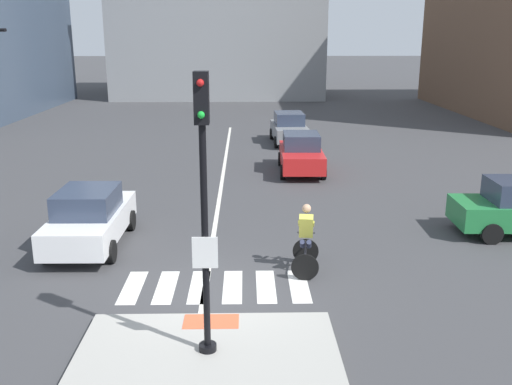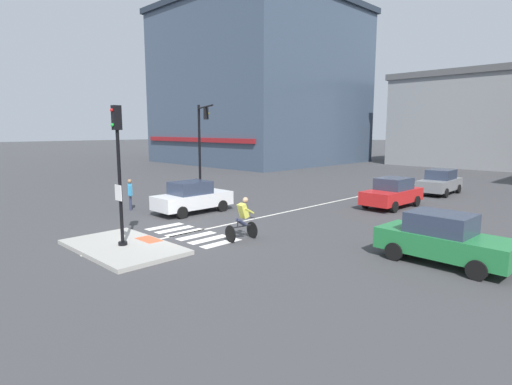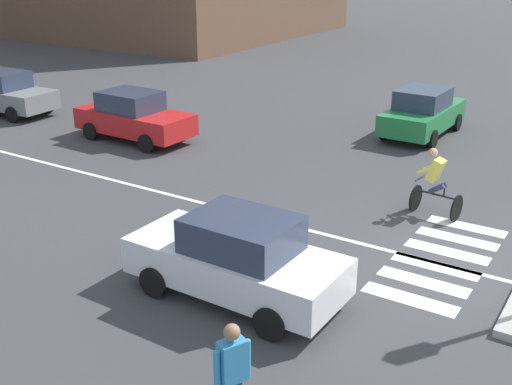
% 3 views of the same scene
% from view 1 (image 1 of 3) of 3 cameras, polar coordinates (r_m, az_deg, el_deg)
% --- Properties ---
extents(ground_plane, '(300.00, 300.00, 0.00)m').
position_cam_1_polar(ground_plane, '(13.04, -4.12, -10.21)').
color(ground_plane, '#3D3D3F').
extents(traffic_island, '(4.75, 2.82, 0.15)m').
position_cam_1_polar(traffic_island, '(10.75, -4.84, -15.78)').
color(traffic_island, '#A3A099').
rests_on(traffic_island, ground).
extents(tactile_pad_front, '(1.10, 0.60, 0.01)m').
position_cam_1_polar(tactile_pad_front, '(11.63, -4.51, -12.74)').
color(tactile_pad_front, '#DB5B38').
rests_on(tactile_pad_front, traffic_island).
extents(signal_pole, '(0.44, 0.38, 4.95)m').
position_cam_1_polar(signal_pole, '(9.53, -5.25, 0.07)').
color(signal_pole, black).
rests_on(signal_pole, traffic_island).
extents(crosswalk_stripe_a, '(0.44, 1.80, 0.01)m').
position_cam_1_polar(crosswalk_stripe_a, '(13.67, -12.25, -9.26)').
color(crosswalk_stripe_a, silver).
rests_on(crosswalk_stripe_a, ground).
extents(crosswalk_stripe_b, '(0.44, 1.80, 0.01)m').
position_cam_1_polar(crosswalk_stripe_b, '(13.54, -8.99, -9.33)').
color(crosswalk_stripe_b, silver).
rests_on(crosswalk_stripe_b, ground).
extents(crosswalk_stripe_c, '(0.44, 1.80, 0.01)m').
position_cam_1_polar(crosswalk_stripe_c, '(13.46, -5.69, -9.37)').
color(crosswalk_stripe_c, silver).
rests_on(crosswalk_stripe_c, ground).
extents(crosswalk_stripe_d, '(0.44, 1.80, 0.01)m').
position_cam_1_polar(crosswalk_stripe_d, '(13.42, -2.35, -9.38)').
color(crosswalk_stripe_d, silver).
rests_on(crosswalk_stripe_d, ground).
extents(crosswalk_stripe_e, '(0.44, 1.80, 0.01)m').
position_cam_1_polar(crosswalk_stripe_e, '(13.42, 1.00, -9.36)').
color(crosswalk_stripe_e, silver).
rests_on(crosswalk_stripe_e, ground).
extents(crosswalk_stripe_f, '(0.44, 1.80, 0.01)m').
position_cam_1_polar(crosswalk_stripe_f, '(13.47, 4.33, -9.31)').
color(crosswalk_stripe_f, silver).
rests_on(crosswalk_stripe_f, ground).
extents(lane_centre_line, '(0.14, 28.00, 0.01)m').
position_cam_1_polar(lane_centre_line, '(22.47, -3.46, 0.93)').
color(lane_centre_line, silver).
rests_on(lane_centre_line, ground).
extents(building_corner_right, '(19.49, 15.90, 10.82)m').
position_cam_1_polar(building_corner_right, '(57.73, -3.62, 15.27)').
color(building_corner_right, gray).
rests_on(building_corner_right, ground).
extents(car_red_eastbound_far, '(1.92, 4.14, 1.64)m').
position_cam_1_polar(car_red_eastbound_far, '(24.23, 4.54, 3.95)').
color(car_red_eastbound_far, red).
rests_on(car_red_eastbound_far, ground).
extents(car_grey_eastbound_distant, '(1.98, 4.17, 1.64)m').
position_cam_1_polar(car_grey_eastbound_distant, '(30.81, 3.35, 6.45)').
color(car_grey_eastbound_distant, slate).
rests_on(car_grey_eastbound_distant, ground).
extents(car_white_westbound_near, '(1.87, 4.11, 1.64)m').
position_cam_1_polar(car_white_westbound_near, '(16.26, -16.29, -2.44)').
color(car_white_westbound_near, white).
rests_on(car_white_westbound_near, ground).
extents(cyclist, '(0.78, 1.16, 1.68)m').
position_cam_1_polar(cyclist, '(14.00, 5.01, -4.50)').
color(cyclist, black).
rests_on(cyclist, ground).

